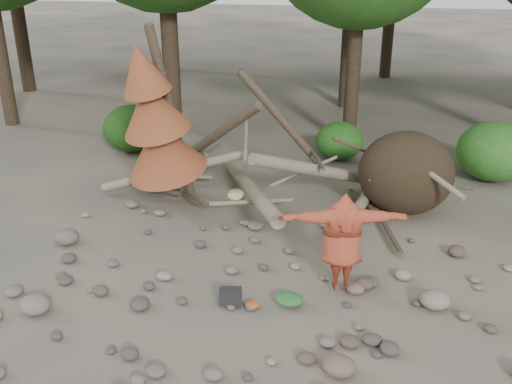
# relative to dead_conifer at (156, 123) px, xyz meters

# --- Properties ---
(ground) EXTENTS (120.00, 120.00, 0.00)m
(ground) POSITION_rel_dead_conifer_xyz_m (3.12, -3.37, -2.11)
(ground) COLOR #514C44
(ground) RESTS_ON ground
(deadfall_pile) EXTENTS (8.55, 5.24, 3.30)m
(deadfall_pile) POSITION_rel_dead_conifer_xyz_m (5.13, 0.87, -1.16)
(deadfall_pile) COLOR #332619
(deadfall_pile) RESTS_ON ground
(dead_conifer) EXTENTS (2.06, 2.16, 4.35)m
(dead_conifer) POSITION_rel_dead_conifer_xyz_m (0.00, 0.00, 0.00)
(dead_conifer) COLOR #4C3F30
(dead_conifer) RESTS_ON ground
(bush_left) EXTENTS (1.80, 1.80, 1.44)m
(bush_left) POSITION_rel_dead_conifer_xyz_m (-2.38, 3.83, -1.39)
(bush_left) COLOR #1E4E14
(bush_left) RESTS_ON ground
(bush_mid) EXTENTS (1.40, 1.40, 1.12)m
(bush_mid) POSITION_rel_dead_conifer_xyz_m (3.92, 4.43, -1.55)
(bush_mid) COLOR #29631C
(bush_mid) RESTS_ON ground
(bush_right) EXTENTS (2.00, 2.00, 1.60)m
(bush_right) POSITION_rel_dead_conifer_xyz_m (8.12, 3.63, -1.31)
(bush_right) COLOR #337524
(bush_right) RESTS_ON ground
(frisbee_thrower) EXTENTS (3.14, 1.31, 1.99)m
(frisbee_thrower) POSITION_rel_dead_conifer_xyz_m (4.54, -2.85, -1.10)
(frisbee_thrower) COLOR #9F3A23
(frisbee_thrower) RESTS_ON ground
(backpack) EXTENTS (0.43, 0.34, 0.26)m
(backpack) POSITION_rel_dead_conifer_xyz_m (2.72, -3.74, -1.98)
(backpack) COLOR black
(backpack) RESTS_ON ground
(cloth_green) EXTENTS (0.50, 0.41, 0.19)m
(cloth_green) POSITION_rel_dead_conifer_xyz_m (3.73, -3.54, -2.02)
(cloth_green) COLOR #28642B
(cloth_green) RESTS_ON ground
(cloth_orange) EXTENTS (0.26, 0.22, 0.10)m
(cloth_orange) POSITION_rel_dead_conifer_xyz_m (3.12, -3.76, -2.06)
(cloth_orange) COLOR #B64D1F
(cloth_orange) RESTS_ON ground
(boulder_front_left) EXTENTS (0.54, 0.49, 0.33)m
(boulder_front_left) POSITION_rel_dead_conifer_xyz_m (-0.50, -4.67, -1.95)
(boulder_front_left) COLOR slate
(boulder_front_left) RESTS_ON ground
(boulder_front_right) EXTENTS (0.49, 0.44, 0.29)m
(boulder_front_right) POSITION_rel_dead_conifer_xyz_m (4.72, -5.10, -1.97)
(boulder_front_right) COLOR brown
(boulder_front_right) RESTS_ON ground
(boulder_mid_right) EXTENTS (0.53, 0.48, 0.32)m
(boulder_mid_right) POSITION_rel_dead_conifer_xyz_m (6.20, -3.03, -1.95)
(boulder_mid_right) COLOR gray
(boulder_mid_right) RESTS_ON ground
(boulder_mid_left) EXTENTS (0.55, 0.49, 0.33)m
(boulder_mid_left) POSITION_rel_dead_conifer_xyz_m (-1.27, -2.26, -1.95)
(boulder_mid_left) COLOR #625B52
(boulder_mid_left) RESTS_ON ground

